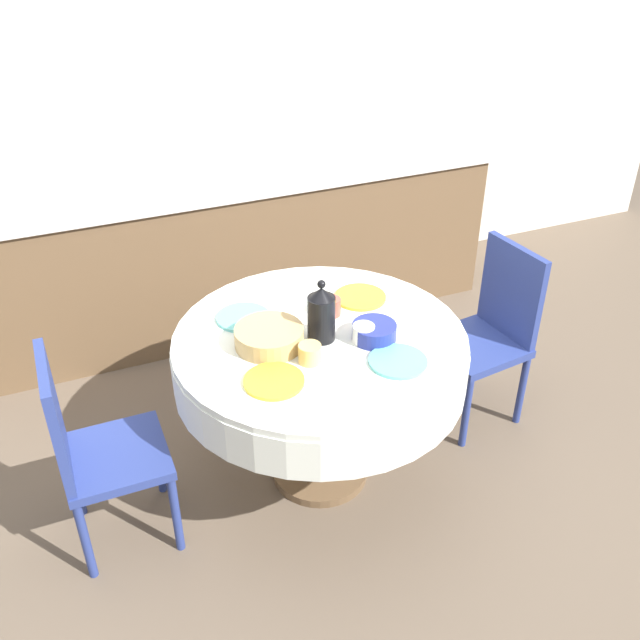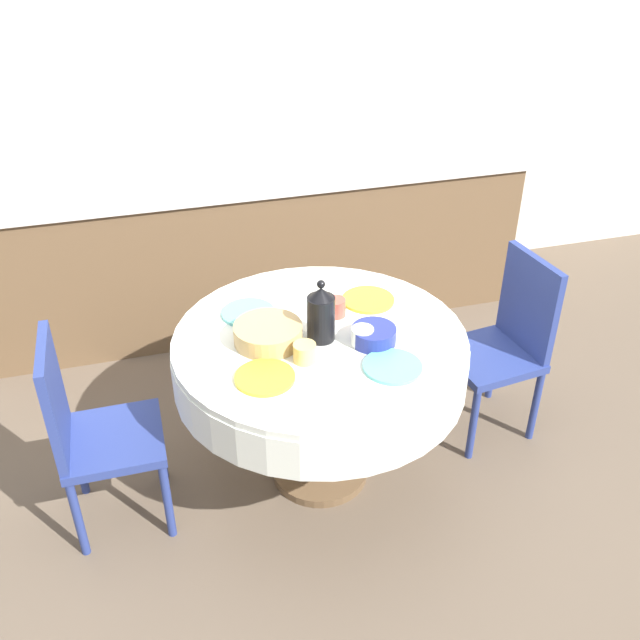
% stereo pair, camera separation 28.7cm
% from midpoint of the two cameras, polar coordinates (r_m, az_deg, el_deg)
% --- Properties ---
extents(ground_plane, '(12.00, 12.00, 0.00)m').
position_cam_midpoint_polar(ground_plane, '(3.40, 2.47, -12.21)').
color(ground_plane, brown).
extents(wall_back, '(7.00, 0.05, 2.60)m').
position_cam_midpoint_polar(wall_back, '(4.32, -4.95, 17.74)').
color(wall_back, silver).
rests_on(wall_back, ground_plane).
extents(kitchen_counter, '(3.24, 0.64, 0.93)m').
position_cam_midpoint_polar(kitchen_counter, '(4.31, -3.53, 5.88)').
color(kitchen_counter, brown).
rests_on(kitchen_counter, ground_plane).
extents(dining_table, '(1.22, 1.22, 0.77)m').
position_cam_midpoint_polar(dining_table, '(2.99, 2.75, -3.44)').
color(dining_table, brown).
rests_on(dining_table, ground_plane).
extents(chair_left, '(0.45, 0.45, 0.92)m').
position_cam_midpoint_polar(chair_left, '(3.52, 16.90, -1.55)').
color(chair_left, navy).
rests_on(chair_left, ground_plane).
extents(chair_right, '(0.40, 0.40, 0.92)m').
position_cam_midpoint_polar(chair_right, '(2.97, -15.32, -8.44)').
color(chair_right, navy).
rests_on(chair_right, ground_plane).
extents(plate_near_left, '(0.23, 0.23, 0.01)m').
position_cam_midpoint_polar(plate_near_left, '(2.67, -1.37, -4.73)').
color(plate_near_left, yellow).
rests_on(plate_near_left, dining_table).
extents(cup_near_left, '(0.09, 0.09, 0.08)m').
position_cam_midpoint_polar(cup_near_left, '(2.75, 1.74, -2.72)').
color(cup_near_left, '#DBB766').
rests_on(cup_near_left, dining_table).
extents(plate_near_right, '(0.23, 0.23, 0.01)m').
position_cam_midpoint_polar(plate_near_right, '(2.76, 8.81, -3.81)').
color(plate_near_right, '#60BCB7').
rests_on(plate_near_right, dining_table).
extents(cup_near_right, '(0.09, 0.09, 0.08)m').
position_cam_midpoint_polar(cup_near_right, '(2.86, 6.28, -1.42)').
color(cup_near_right, white).
rests_on(cup_near_right, dining_table).
extents(plate_far_left, '(0.23, 0.23, 0.01)m').
position_cam_midpoint_polar(plate_far_left, '(3.06, -3.10, 0.51)').
color(plate_far_left, '#60BCB7').
rests_on(plate_far_left, dining_table).
extents(cup_far_left, '(0.09, 0.09, 0.08)m').
position_cam_midpoint_polar(cup_far_left, '(2.92, -0.65, -0.44)').
color(cup_far_left, '#28282D').
rests_on(cup_far_left, dining_table).
extents(plate_far_right, '(0.23, 0.23, 0.01)m').
position_cam_midpoint_polar(plate_far_right, '(3.17, 6.48, 1.54)').
color(plate_far_right, yellow).
rests_on(plate_far_right, dining_table).
extents(cup_far_right, '(0.09, 0.09, 0.08)m').
position_cam_midpoint_polar(cup_far_right, '(3.04, 3.93, 0.94)').
color(cup_far_right, '#CC4C3D').
rests_on(cup_far_right, dining_table).
extents(coffee_carafe, '(0.11, 0.11, 0.27)m').
position_cam_midpoint_polar(coffee_carafe, '(2.84, 3.00, 0.39)').
color(coffee_carafe, black).
rests_on(coffee_carafe, dining_table).
extents(bread_basket, '(0.28, 0.28, 0.08)m').
position_cam_midpoint_polar(bread_basket, '(2.86, -1.32, -1.19)').
color(bread_basket, tan).
rests_on(bread_basket, dining_table).
extents(fruit_bowl, '(0.18, 0.18, 0.07)m').
position_cam_midpoint_polar(fruit_bowl, '(2.88, 7.18, -1.32)').
color(fruit_bowl, navy).
rests_on(fruit_bowl, dining_table).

